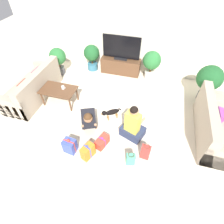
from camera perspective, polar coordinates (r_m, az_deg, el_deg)
ground_plane at (r=4.50m, az=-0.52°, el=-3.79°), size 16.00×16.00×0.00m
wall_back at (r=5.89m, az=7.22°, el=24.30°), size 8.40×0.06×2.60m
sofa_left at (r=5.56m, az=-24.24°, el=7.21°), size 0.83×1.91×0.86m
sofa_right at (r=4.71m, az=30.68°, el=-3.85°), size 0.83×1.91×0.86m
coffee_table at (r=5.00m, az=-17.04°, el=6.61°), size 0.95×0.58×0.48m
tv_console at (r=6.16m, az=2.83°, el=14.80°), size 1.31×0.40×0.52m
tv at (r=5.87m, az=3.05°, el=19.87°), size 1.20×0.20×0.76m
potted_plant_back_right at (r=5.85m, az=12.80°, el=15.54°), size 0.57×0.57×0.93m
potted_plant_corner_left at (r=6.20m, az=-17.25°, el=16.46°), size 0.53×0.53×0.91m
potted_plant_corner_right at (r=5.42m, az=29.21°, el=9.43°), size 0.67×0.67×1.06m
potted_plant_back_left at (r=6.25m, az=-6.63°, el=17.92°), size 0.53×0.53×0.88m
person_kneeling at (r=4.19m, az=-7.56°, el=-2.16°), size 0.58×0.80×0.77m
person_sitting at (r=4.03m, az=6.81°, el=-4.44°), size 0.63×0.59×0.97m
dog at (r=4.45m, az=-0.45°, el=-0.16°), size 0.46×0.35×0.32m
gift_box_a at (r=3.85m, az=-7.90°, el=-12.66°), size 0.27×0.34×0.39m
gift_box_b at (r=3.99m, az=-13.62°, el=-10.66°), size 0.28×0.24×0.41m
gift_box_c at (r=4.02m, az=-3.15°, el=-9.70°), size 0.28×0.39×0.28m
gift_bag_a at (r=3.74m, az=6.08°, el=-15.09°), size 0.20×0.15×0.36m
gift_bag_b at (r=3.83m, az=10.85°, el=-12.70°), size 0.20×0.13×0.43m
mug at (r=4.92m, az=-15.70°, el=7.73°), size 0.12×0.08×0.09m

